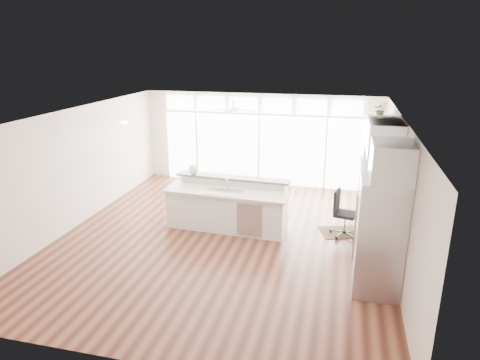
# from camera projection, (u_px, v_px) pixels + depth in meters

# --- Properties ---
(floor) EXTENTS (7.00, 8.00, 0.02)m
(floor) POSITION_uv_depth(u_px,v_px,m) (223.00, 238.00, 9.39)
(floor) COLOR #452015
(floor) RESTS_ON ground
(ceiling) EXTENTS (7.00, 8.00, 0.02)m
(ceiling) POSITION_uv_depth(u_px,v_px,m) (222.00, 115.00, 8.56)
(ceiling) COLOR white
(ceiling) RESTS_ON wall_back
(wall_back) EXTENTS (7.00, 0.04, 2.70)m
(wall_back) POSITION_uv_depth(u_px,v_px,m) (260.00, 139.00, 12.67)
(wall_back) COLOR beige
(wall_back) RESTS_ON floor
(wall_front) EXTENTS (7.00, 0.04, 2.70)m
(wall_front) POSITION_uv_depth(u_px,v_px,m) (133.00, 274.00, 5.27)
(wall_front) COLOR beige
(wall_front) RESTS_ON floor
(wall_left) EXTENTS (0.04, 8.00, 2.70)m
(wall_left) POSITION_uv_depth(u_px,v_px,m) (76.00, 168.00, 9.77)
(wall_left) COLOR beige
(wall_left) RESTS_ON floor
(wall_right) EXTENTS (0.04, 8.00, 2.70)m
(wall_right) POSITION_uv_depth(u_px,v_px,m) (398.00, 192.00, 8.18)
(wall_right) COLOR beige
(wall_right) RESTS_ON floor
(glass_wall) EXTENTS (5.80, 0.06, 2.08)m
(glass_wall) POSITION_uv_depth(u_px,v_px,m) (259.00, 150.00, 12.71)
(glass_wall) COLOR white
(glass_wall) RESTS_ON wall_back
(transom_row) EXTENTS (5.90, 0.06, 0.40)m
(transom_row) POSITION_uv_depth(u_px,v_px,m) (260.00, 105.00, 12.30)
(transom_row) COLOR white
(transom_row) RESTS_ON wall_back
(desk_window) EXTENTS (0.04, 0.85, 0.85)m
(desk_window) POSITION_uv_depth(u_px,v_px,m) (396.00, 177.00, 8.40)
(desk_window) COLOR white
(desk_window) RESTS_ON wall_right
(ceiling_fan) EXTENTS (1.16, 1.16, 0.32)m
(ceiling_fan) POSITION_uv_depth(u_px,v_px,m) (233.00, 106.00, 11.33)
(ceiling_fan) COLOR white
(ceiling_fan) RESTS_ON ceiling
(recessed_lights) EXTENTS (3.40, 3.00, 0.02)m
(recessed_lights) POSITION_uv_depth(u_px,v_px,m) (224.00, 114.00, 8.75)
(recessed_lights) COLOR white
(recessed_lights) RESTS_ON ceiling
(oven_cabinet) EXTENTS (0.64, 1.20, 2.50)m
(oven_cabinet) POSITION_uv_depth(u_px,v_px,m) (375.00, 170.00, 9.95)
(oven_cabinet) COLOR white
(oven_cabinet) RESTS_ON floor
(desk_nook) EXTENTS (0.72, 1.30, 0.76)m
(desk_nook) POSITION_uv_depth(u_px,v_px,m) (373.00, 230.00, 8.83)
(desk_nook) COLOR white
(desk_nook) RESTS_ON floor
(upper_cabinets) EXTENTS (0.64, 1.30, 0.64)m
(upper_cabinets) POSITION_uv_depth(u_px,v_px,m) (384.00, 137.00, 8.23)
(upper_cabinets) COLOR white
(upper_cabinets) RESTS_ON wall_right
(refrigerator) EXTENTS (0.76, 0.90, 2.00)m
(refrigerator) POSITION_uv_depth(u_px,v_px,m) (380.00, 236.00, 7.12)
(refrigerator) COLOR #B1B1B6
(refrigerator) RESTS_ON floor
(fridge_cabinet) EXTENTS (0.64, 0.90, 0.60)m
(fridge_cabinet) POSITION_uv_depth(u_px,v_px,m) (392.00, 161.00, 6.71)
(fridge_cabinet) COLOR white
(fridge_cabinet) RESTS_ON wall_right
(framed_photos) EXTENTS (0.06, 0.22, 0.80)m
(framed_photos) POSITION_uv_depth(u_px,v_px,m) (392.00, 176.00, 9.02)
(framed_photos) COLOR black
(framed_photos) RESTS_ON wall_right
(kitchen_island) EXTENTS (2.87, 1.20, 1.12)m
(kitchen_island) POSITION_uv_depth(u_px,v_px,m) (227.00, 206.00, 9.67)
(kitchen_island) COLOR white
(kitchen_island) RESTS_ON floor
(rug) EXTENTS (1.12, 0.96, 0.01)m
(rug) POSITION_uv_depth(u_px,v_px,m) (342.00, 232.00, 9.63)
(rug) COLOR #372311
(rug) RESTS_ON floor
(office_chair) EXTENTS (0.63, 0.60, 1.03)m
(office_chair) POSITION_uv_depth(u_px,v_px,m) (346.00, 214.00, 9.33)
(office_chair) COLOR black
(office_chair) RESTS_ON floor
(fishbowl) EXTENTS (0.24, 0.24, 0.22)m
(fishbowl) POSITION_uv_depth(u_px,v_px,m) (194.00, 169.00, 10.09)
(fishbowl) COLOR white
(fishbowl) RESTS_ON kitchen_island
(monitor) EXTENTS (0.15, 0.46, 0.38)m
(monitor) POSITION_uv_depth(u_px,v_px,m) (371.00, 204.00, 8.68)
(monitor) COLOR black
(monitor) RESTS_ON desk_nook
(keyboard) EXTENTS (0.14, 0.31, 0.02)m
(keyboard) POSITION_uv_depth(u_px,v_px,m) (362.00, 212.00, 8.77)
(keyboard) COLOR silver
(keyboard) RESTS_ON desk_nook
(potted_plant) EXTENTS (0.31, 0.34, 0.25)m
(potted_plant) POSITION_uv_depth(u_px,v_px,m) (381.00, 111.00, 9.53)
(potted_plant) COLOR #365A26
(potted_plant) RESTS_ON oven_cabinet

